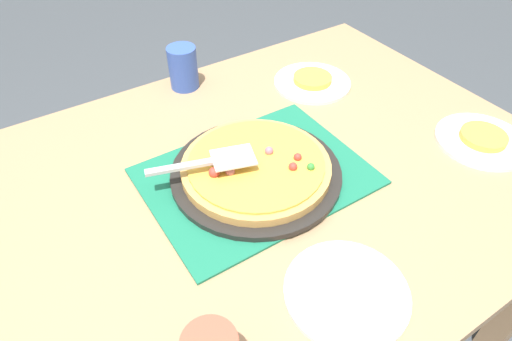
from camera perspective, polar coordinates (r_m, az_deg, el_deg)
ground_plane at (r=1.61m, az=-0.00°, el=-20.66°), size 8.00×8.00×0.00m
dining_table at (r=1.07m, az=-0.00°, el=-5.08°), size 1.40×1.00×0.75m
placemat at (r=0.99m, az=-0.00°, el=-0.72°), size 0.48×0.36×0.01m
pizza_pan at (r=0.99m, az=-0.00°, el=-0.30°), size 0.38×0.38×0.01m
pizza at (r=0.97m, az=-0.06°, el=0.56°), size 0.33×0.33×0.05m
plate_near_left at (r=1.22m, az=27.00°, el=3.42°), size 0.22×0.22×0.01m
plate_far_right at (r=1.32m, az=7.22°, el=11.14°), size 0.22×0.22×0.01m
plate_side at (r=0.82m, az=11.53°, el=-15.07°), size 0.22×0.22×0.01m
served_slice_left at (r=1.21m, az=27.19°, el=3.90°), size 0.11×0.11×0.02m
served_slice_right at (r=1.31m, az=7.27°, el=11.62°), size 0.11×0.11×0.02m
cup_far at (r=1.28m, az=-9.34°, el=12.90°), size 0.08×0.08×0.12m
pizza_server at (r=0.93m, az=-5.79°, el=1.17°), size 0.23×0.11×0.01m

